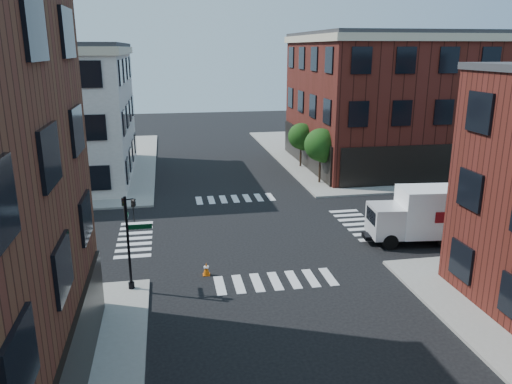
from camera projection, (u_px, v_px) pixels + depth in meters
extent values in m
plane|color=black|center=(251.00, 231.00, 30.82)|extent=(120.00, 120.00, 0.00)
cube|color=gray|center=(408.00, 151.00, 54.25)|extent=(30.00, 30.00, 0.15)
cube|color=#461811|center=(433.00, 101.00, 47.80)|extent=(25.00, 16.00, 12.00)
cylinder|color=black|center=(320.00, 174.00, 41.31)|extent=(0.18, 0.18, 1.47)
cylinder|color=black|center=(320.00, 165.00, 41.11)|extent=(0.12, 0.12, 1.47)
sphere|color=#13330E|center=(321.00, 145.00, 40.64)|extent=(2.69, 2.69, 2.69)
sphere|color=#13330E|center=(324.00, 152.00, 40.74)|extent=(1.85, 1.85, 1.85)
cylinder|color=black|center=(301.00, 159.00, 47.00)|extent=(0.18, 0.18, 1.33)
cylinder|color=black|center=(301.00, 152.00, 46.82)|extent=(0.12, 0.12, 1.33)
sphere|color=#13330E|center=(301.00, 136.00, 46.39)|extent=(2.43, 2.43, 2.43)
sphere|color=#13330E|center=(304.00, 142.00, 46.48)|extent=(1.67, 1.67, 1.67)
cylinder|color=black|center=(128.00, 245.00, 22.58)|extent=(0.12, 0.12, 4.60)
cylinder|color=black|center=(131.00, 285.00, 23.14)|extent=(0.28, 0.28, 0.30)
cube|color=#053819|center=(140.00, 227.00, 22.44)|extent=(1.10, 0.03, 0.22)
cube|color=#053819|center=(127.00, 218.00, 22.80)|extent=(0.03, 1.10, 0.22)
imported|color=black|center=(134.00, 211.00, 22.29)|extent=(0.22, 0.18, 1.10)
imported|color=black|center=(124.00, 209.00, 22.45)|extent=(0.18, 0.22, 1.10)
cube|color=white|center=(443.00, 211.00, 28.71)|extent=(5.34, 2.70, 2.75)
cube|color=maroon|center=(452.00, 217.00, 27.63)|extent=(1.95, 0.23, 0.62)
cube|color=maroon|center=(435.00, 205.00, 29.79)|extent=(1.95, 0.23, 0.62)
cube|color=silver|center=(386.00, 221.00, 28.57)|extent=(1.97, 2.29, 1.78)
cube|color=black|center=(372.00, 216.00, 28.42)|extent=(0.25, 1.69, 0.80)
cube|color=black|center=(423.00, 235.00, 29.02)|extent=(7.16, 1.56, 0.22)
cylinder|color=black|center=(390.00, 242.00, 27.94)|extent=(0.91, 0.39, 0.89)
cylinder|color=black|center=(379.00, 230.00, 29.73)|extent=(0.91, 0.39, 0.89)
cylinder|color=black|center=(445.00, 240.00, 28.20)|extent=(0.91, 0.39, 0.89)
cylinder|color=black|center=(431.00, 229.00, 29.98)|extent=(0.91, 0.39, 0.89)
cylinder|color=black|center=(481.00, 239.00, 28.37)|extent=(0.91, 0.39, 0.89)
cylinder|color=black|center=(465.00, 228.00, 30.16)|extent=(0.91, 0.39, 0.89)
cube|color=#DA5E09|center=(206.00, 275.00, 24.87)|extent=(0.38, 0.38, 0.04)
cone|color=#DA5E09|center=(206.00, 269.00, 24.78)|extent=(0.36, 0.36, 0.66)
cylinder|color=white|center=(206.00, 267.00, 24.76)|extent=(0.25, 0.25, 0.08)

